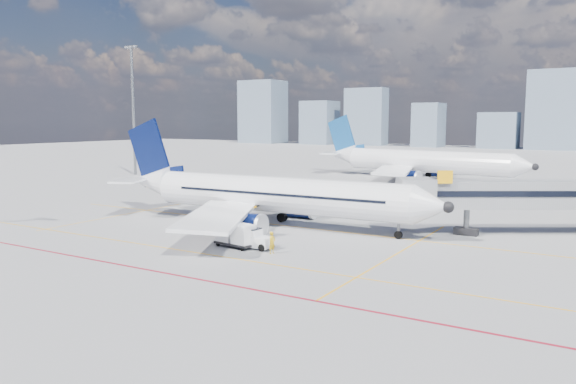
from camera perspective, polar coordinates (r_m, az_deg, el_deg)
name	(u,v)px	position (r m, az deg, el deg)	size (l,w,h in m)	color
ground	(242,240)	(51.60, -4.66, -4.88)	(420.00, 420.00, 0.00)	gray
apron_markings	(210,247)	(48.90, -7.88, -5.60)	(90.00, 35.12, 0.01)	#FFAE0D
jet_bridge	(548,196)	(58.65, 24.89, -0.36)	(23.55, 15.78, 6.30)	gray
floodlight_mast_nw	(133,107)	(117.00, -15.46, 8.36)	(3.20, 0.61, 25.45)	slate
distant_skyline	(511,116)	(234.11, 21.72, 7.16)	(257.12, 15.67, 29.97)	slate
main_aircraft	(265,194)	(58.25, -2.40, -0.25)	(38.17, 33.25, 11.12)	white
second_aircraft	(418,161)	(108.29, 13.07, 3.05)	(42.37, 36.68, 12.44)	white
baggage_tug	(256,239)	(47.97, -3.25, -4.79)	(2.55, 1.60, 1.73)	white
cargo_dolly	(236,234)	(48.61, -5.35, -4.29)	(3.93, 2.18, 2.05)	black
belt_loader	(227,220)	(58.44, -6.19, -2.85)	(5.95, 2.35, 2.39)	black
ramp_worker	(272,243)	(46.10, -1.63, -5.16)	(0.67, 0.44, 1.84)	gold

